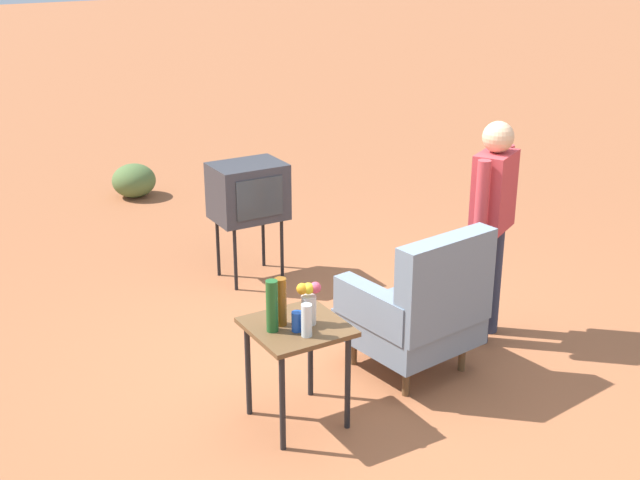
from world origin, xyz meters
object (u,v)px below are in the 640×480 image
(bottle_wine_green, at_px, (272,306))
(flower_vase, at_px, (309,301))
(tv_on_stand, at_px, (248,192))
(bottle_short_clear, at_px, (307,320))
(side_table, at_px, (297,340))
(person_standing, at_px, (492,218))
(soda_can_blue, at_px, (297,321))
(bottle_tall_amber, at_px, (281,302))
(armchair, at_px, (420,307))

(bottle_wine_green, xyz_separation_m, flower_vase, (-0.23, 0.03, -0.01))
(tv_on_stand, distance_m, bottle_wine_green, 2.35)
(bottle_wine_green, height_order, bottle_short_clear, bottle_wine_green)
(side_table, distance_m, bottle_wine_green, 0.31)
(person_standing, height_order, flower_vase, person_standing)
(side_table, distance_m, flower_vase, 0.26)
(person_standing, height_order, soda_can_blue, person_standing)
(tv_on_stand, height_order, bottle_short_clear, tv_on_stand)
(person_standing, bearing_deg, bottle_short_clear, 13.89)
(bottle_short_clear, bearing_deg, bottle_tall_amber, -73.93)
(armchair, distance_m, bottle_wine_green, 1.21)
(armchair, distance_m, soda_can_blue, 1.07)
(bottle_short_clear, bearing_deg, tv_on_stand, -108.31)
(armchair, relative_size, bottle_short_clear, 5.30)
(armchair, bearing_deg, tv_on_stand, -83.18)
(side_table, height_order, person_standing, person_standing)
(flower_vase, bearing_deg, side_table, -16.87)
(tv_on_stand, relative_size, person_standing, 0.63)
(bottle_tall_amber, bearing_deg, bottle_wine_green, 28.73)
(soda_can_blue, xyz_separation_m, bottle_wine_green, (0.12, -0.08, 0.10))
(flower_vase, bearing_deg, bottle_tall_amber, -25.47)
(armchair, xyz_separation_m, side_table, (1.00, 0.09, 0.06))
(soda_can_blue, relative_size, bottle_wine_green, 0.38)
(tv_on_stand, relative_size, bottle_tall_amber, 3.43)
(person_standing, bearing_deg, side_table, 9.23)
(soda_can_blue, distance_m, bottle_short_clear, 0.09)
(soda_can_blue, height_order, flower_vase, flower_vase)
(soda_can_blue, relative_size, flower_vase, 0.46)
(person_standing, bearing_deg, bottle_tall_amber, 7.33)
(bottle_tall_amber, bearing_deg, tv_on_stand, -111.32)
(bottle_wine_green, bearing_deg, bottle_short_clear, 131.26)
(bottle_short_clear, xyz_separation_m, flower_vase, (-0.09, -0.13, 0.05))
(side_table, relative_size, tv_on_stand, 0.64)
(bottle_tall_amber, bearing_deg, soda_can_blue, 109.51)
(armchair, relative_size, soda_can_blue, 8.69)
(tv_on_stand, bearing_deg, flower_vase, 72.81)
(bottle_short_clear, distance_m, flower_vase, 0.17)
(person_standing, bearing_deg, bottle_wine_green, 8.33)
(armchair, xyz_separation_m, flower_vase, (0.93, 0.12, 0.31))
(bottle_tall_amber, bearing_deg, flower_vase, 154.53)
(soda_can_blue, height_order, bottle_short_clear, bottle_short_clear)
(side_table, xyz_separation_m, bottle_short_clear, (0.02, 0.15, 0.20))
(person_standing, relative_size, soda_can_blue, 13.44)
(bottle_tall_amber, distance_m, flower_vase, 0.17)
(flower_vase, bearing_deg, bottle_short_clear, 55.45)
(armchair, height_order, side_table, armchair)
(bottle_wine_green, height_order, bottle_tall_amber, bottle_wine_green)
(soda_can_blue, relative_size, bottle_tall_amber, 0.41)
(tv_on_stand, height_order, bottle_tall_amber, tv_on_stand)
(tv_on_stand, bearing_deg, side_table, 70.94)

